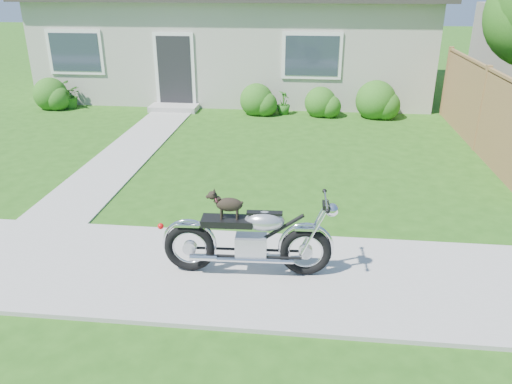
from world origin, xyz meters
TOP-DOWN VIEW (x-y plane):
  - ground at (0.00, 0.00)m, footprint 80.00×80.00m
  - sidewalk at (0.00, 0.00)m, footprint 24.00×2.20m
  - walkway at (-1.50, 5.00)m, footprint 1.20×8.00m
  - house at (-0.00, 11.99)m, footprint 12.60×7.03m
  - fence at (6.30, 5.75)m, footprint 0.12×6.62m
  - shrub_row at (0.95, 8.50)m, footprint 10.62×1.12m
  - potted_plant_left at (-4.70, 8.55)m, footprint 0.92×0.88m
  - potted_plant_right at (1.76, 8.55)m, footprint 0.40×0.40m
  - motorcycle_with_dog at (1.84, -0.02)m, footprint 2.22×0.60m

SIDE VIEW (x-z plane):
  - ground at x=0.00m, z-range 0.00..0.00m
  - walkway at x=-1.50m, z-range 0.00..0.03m
  - sidewalk at x=0.00m, z-range 0.00..0.04m
  - potted_plant_right at x=1.76m, z-range 0.00..0.67m
  - potted_plant_left at x=-4.70m, z-range 0.00..0.79m
  - shrub_row at x=0.95m, z-range -0.13..0.99m
  - motorcycle_with_dog at x=1.84m, z-range -0.03..1.11m
  - fence at x=6.30m, z-range -0.01..1.89m
  - house at x=0.00m, z-range -0.09..4.41m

